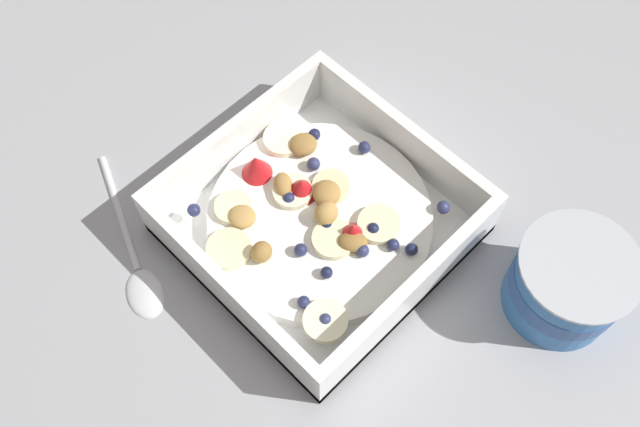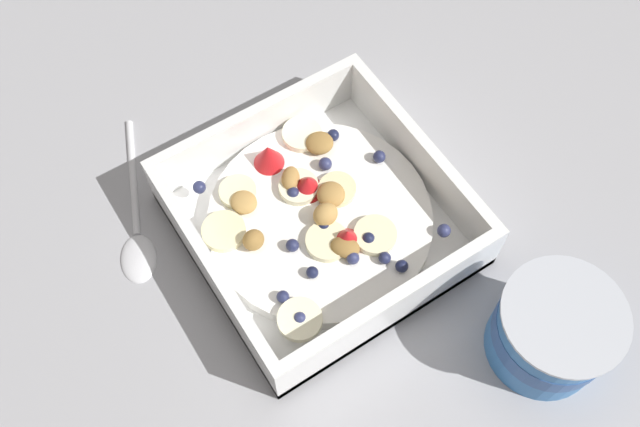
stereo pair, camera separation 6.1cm
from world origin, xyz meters
name	(u,v)px [view 1 (the left image)]	position (x,y,z in m)	size (l,w,h in m)	color
ground_plane	(328,250)	(0.00, 0.00, 0.00)	(2.40, 2.40, 0.00)	#9E9EA3
fruit_bowl	(318,219)	(-0.01, -0.02, 0.02)	(0.22, 0.22, 0.06)	white
spoon	(136,266)	(0.13, -0.11, 0.00)	(0.08, 0.17, 0.01)	silver
yogurt_cup	(568,283)	(-0.10, 0.17, 0.04)	(0.10, 0.10, 0.08)	#3370B7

